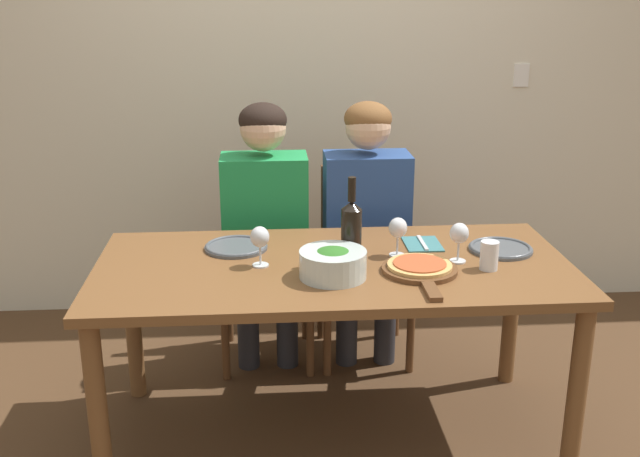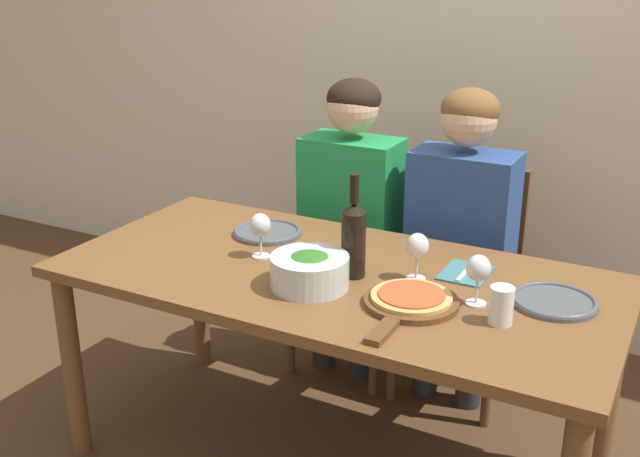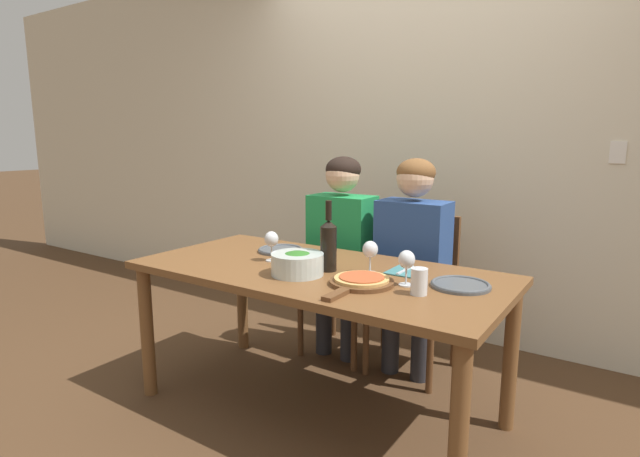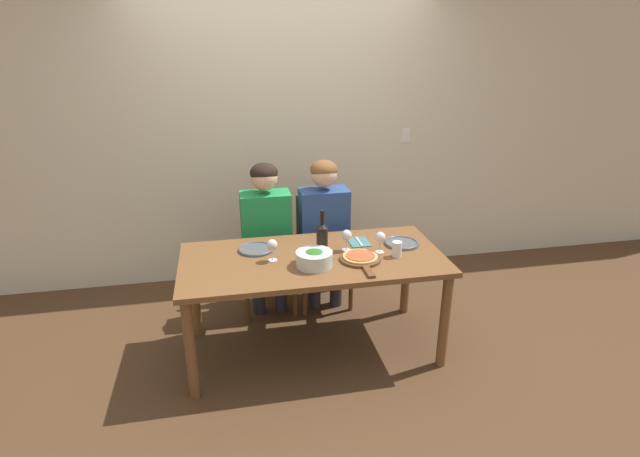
{
  "view_description": "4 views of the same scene",
  "coord_description": "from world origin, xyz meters",
  "px_view_note": "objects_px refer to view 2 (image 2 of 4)",
  "views": [
    {
      "loc": [
        -0.25,
        -2.57,
        1.71
      ],
      "look_at": [
        -0.05,
        0.03,
        0.85
      ],
      "focal_mm": 42.0,
      "sensor_mm": 36.0,
      "label": 1
    },
    {
      "loc": [
        0.98,
        -1.93,
        1.66
      ],
      "look_at": [
        -0.12,
        0.13,
        0.81
      ],
      "focal_mm": 42.0,
      "sensor_mm": 36.0,
      "label": 2
    },
    {
      "loc": [
        1.28,
        -1.88,
        1.33
      ],
      "look_at": [
        -0.09,
        0.17,
        0.88
      ],
      "focal_mm": 28.0,
      "sensor_mm": 36.0,
      "label": 3
    },
    {
      "loc": [
        -0.55,
        -2.99,
        2.12
      ],
      "look_at": [
        0.07,
        0.09,
        0.89
      ],
      "focal_mm": 28.0,
      "sensor_mm": 36.0,
      "label": 4
    }
  ],
  "objects_px": {
    "person_man": "(461,220)",
    "dinner_plate_left": "(267,232)",
    "wine_glass_left": "(260,227)",
    "person_woman": "(349,202)",
    "dinner_plate_right": "(554,301)",
    "pizza_on_board": "(410,301)",
    "wine_glass_centre": "(417,248)",
    "wine_bottle": "(354,237)",
    "chair_right": "(465,272)",
    "water_tumbler": "(501,305)",
    "wine_glass_right": "(478,270)",
    "fork_on_napkin": "(466,273)",
    "chair_left": "(360,252)",
    "broccoli_bowl": "(310,271)"
  },
  "relations": [
    {
      "from": "person_man",
      "to": "dinner_plate_left",
      "type": "bearing_deg",
      "value": -142.96
    },
    {
      "from": "person_man",
      "to": "wine_glass_left",
      "type": "height_order",
      "value": "person_man"
    },
    {
      "from": "person_woman",
      "to": "dinner_plate_right",
      "type": "height_order",
      "value": "person_woman"
    },
    {
      "from": "pizza_on_board",
      "to": "wine_glass_centre",
      "type": "bearing_deg",
      "value": 106.09
    },
    {
      "from": "person_woman",
      "to": "wine_bottle",
      "type": "relative_size",
      "value": 3.73
    },
    {
      "from": "chair_right",
      "to": "water_tumbler",
      "type": "distance_m",
      "value": 0.94
    },
    {
      "from": "dinner_plate_right",
      "to": "wine_glass_centre",
      "type": "bearing_deg",
      "value": -176.35
    },
    {
      "from": "wine_glass_right",
      "to": "fork_on_napkin",
      "type": "relative_size",
      "value": 0.84
    },
    {
      "from": "wine_glass_left",
      "to": "water_tumbler",
      "type": "height_order",
      "value": "wine_glass_left"
    },
    {
      "from": "chair_left",
      "to": "fork_on_napkin",
      "type": "relative_size",
      "value": 4.95
    },
    {
      "from": "wine_bottle",
      "to": "pizza_on_board",
      "type": "xyz_separation_m",
      "value": [
        0.24,
        -0.12,
        -0.11
      ]
    },
    {
      "from": "person_woman",
      "to": "wine_glass_centre",
      "type": "xyz_separation_m",
      "value": [
        0.5,
        -0.56,
        0.09
      ]
    },
    {
      "from": "wine_bottle",
      "to": "fork_on_napkin",
      "type": "relative_size",
      "value": 1.82
    },
    {
      "from": "dinner_plate_left",
      "to": "dinner_plate_right",
      "type": "distance_m",
      "value": 1.03
    },
    {
      "from": "person_man",
      "to": "wine_glass_centre",
      "type": "xyz_separation_m",
      "value": [
        0.04,
        -0.56,
        0.09
      ]
    },
    {
      "from": "chair_left",
      "to": "person_man",
      "type": "relative_size",
      "value": 0.73
    },
    {
      "from": "person_woman",
      "to": "pizza_on_board",
      "type": "bearing_deg",
      "value": -53.26
    },
    {
      "from": "person_man",
      "to": "dinner_plate_right",
      "type": "relative_size",
      "value": 4.99
    },
    {
      "from": "dinner_plate_left",
      "to": "water_tumbler",
      "type": "relative_size",
      "value": 2.31
    },
    {
      "from": "wine_glass_left",
      "to": "person_woman",
      "type": "bearing_deg",
      "value": 88.17
    },
    {
      "from": "broccoli_bowl",
      "to": "dinner_plate_right",
      "type": "bearing_deg",
      "value": 18.33
    },
    {
      "from": "person_woman",
      "to": "pizza_on_board",
      "type": "distance_m",
      "value": 0.92
    },
    {
      "from": "water_tumbler",
      "to": "person_man",
      "type": "bearing_deg",
      "value": 115.59
    },
    {
      "from": "chair_left",
      "to": "broccoli_bowl",
      "type": "relative_size",
      "value": 3.75
    },
    {
      "from": "wine_bottle",
      "to": "person_man",
      "type": "bearing_deg",
      "value": 76.87
    },
    {
      "from": "person_woman",
      "to": "wine_bottle",
      "type": "distance_m",
      "value": 0.7
    },
    {
      "from": "dinner_plate_left",
      "to": "wine_glass_right",
      "type": "xyz_separation_m",
      "value": [
        0.83,
        -0.21,
        0.1
      ]
    },
    {
      "from": "wine_bottle",
      "to": "fork_on_napkin",
      "type": "height_order",
      "value": "wine_bottle"
    },
    {
      "from": "wine_bottle",
      "to": "dinner_plate_right",
      "type": "height_order",
      "value": "wine_bottle"
    },
    {
      "from": "dinner_plate_right",
      "to": "pizza_on_board",
      "type": "relative_size",
      "value": 0.59
    },
    {
      "from": "wine_bottle",
      "to": "dinner_plate_left",
      "type": "height_order",
      "value": "wine_bottle"
    },
    {
      "from": "broccoli_bowl",
      "to": "dinner_plate_right",
      "type": "xyz_separation_m",
      "value": [
        0.67,
        0.22,
        -0.04
      ]
    },
    {
      "from": "chair_left",
      "to": "person_woman",
      "type": "relative_size",
      "value": 0.73
    },
    {
      "from": "chair_left",
      "to": "pizza_on_board",
      "type": "bearing_deg",
      "value": -56.96
    },
    {
      "from": "chair_left",
      "to": "chair_right",
      "type": "relative_size",
      "value": 1.0
    },
    {
      "from": "wine_bottle",
      "to": "broccoli_bowl",
      "type": "bearing_deg",
      "value": -120.45
    },
    {
      "from": "dinner_plate_left",
      "to": "wine_glass_centre",
      "type": "relative_size",
      "value": 1.62
    },
    {
      "from": "chair_right",
      "to": "wine_glass_left",
      "type": "xyz_separation_m",
      "value": [
        -0.48,
        -0.73,
        0.34
      ]
    },
    {
      "from": "dinner_plate_left",
      "to": "fork_on_napkin",
      "type": "distance_m",
      "value": 0.73
    },
    {
      "from": "broccoli_bowl",
      "to": "fork_on_napkin",
      "type": "xyz_separation_m",
      "value": [
        0.39,
        0.31,
        -0.05
      ]
    },
    {
      "from": "wine_glass_right",
      "to": "pizza_on_board",
      "type": "bearing_deg",
      "value": -148.86
    },
    {
      "from": "wine_glass_left",
      "to": "wine_glass_centre",
      "type": "height_order",
      "value": "same"
    },
    {
      "from": "wine_glass_right",
      "to": "dinner_plate_left",
      "type": "bearing_deg",
      "value": 166.03
    },
    {
      "from": "chair_right",
      "to": "fork_on_napkin",
      "type": "height_order",
      "value": "chair_right"
    },
    {
      "from": "person_man",
      "to": "broccoli_bowl",
      "type": "relative_size",
      "value": 5.14
    },
    {
      "from": "person_woman",
      "to": "pizza_on_board",
      "type": "relative_size",
      "value": 2.96
    },
    {
      "from": "chair_left",
      "to": "chair_right",
      "type": "xyz_separation_m",
      "value": [
        0.46,
        0.0,
        0.0
      ]
    },
    {
      "from": "wine_bottle",
      "to": "dinner_plate_right",
      "type": "relative_size",
      "value": 1.34
    },
    {
      "from": "person_woman",
      "to": "broccoli_bowl",
      "type": "bearing_deg",
      "value": -72.72
    },
    {
      "from": "water_tumbler",
      "to": "pizza_on_board",
      "type": "bearing_deg",
      "value": -176.57
    }
  ]
}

